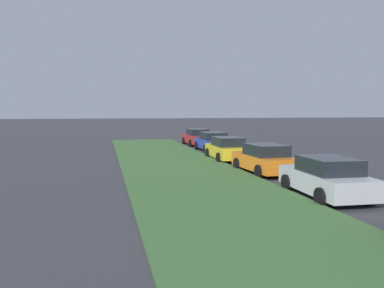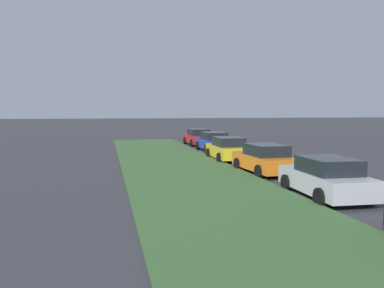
# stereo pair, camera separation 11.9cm
# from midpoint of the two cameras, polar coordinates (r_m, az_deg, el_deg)

# --- Properties ---
(grass_median) EXTENTS (60.00, 6.00, 0.12)m
(grass_median) POSITION_cam_midpoint_polar(r_m,az_deg,el_deg) (12.03, 6.81, -10.09)
(grass_median) COLOR #3D6633
(grass_median) RESTS_ON ground
(parked_car_silver) EXTENTS (4.36, 2.14, 1.47)m
(parked_car_silver) POSITION_cam_midpoint_polar(r_m,az_deg,el_deg) (15.21, 18.84, -4.63)
(parked_car_silver) COLOR #B2B5BA
(parked_car_silver) RESTS_ON ground
(parked_car_orange) EXTENTS (4.38, 2.18, 1.47)m
(parked_car_orange) POSITION_cam_midpoint_polar(r_m,az_deg,el_deg) (20.16, 10.55, -2.16)
(parked_car_orange) COLOR orange
(parked_car_orange) RESTS_ON ground
(parked_car_yellow) EXTENTS (4.32, 2.06, 1.47)m
(parked_car_yellow) POSITION_cam_midpoint_polar(r_m,az_deg,el_deg) (25.12, 5.29, -0.71)
(parked_car_yellow) COLOR gold
(parked_car_yellow) RESTS_ON ground
(parked_car_blue) EXTENTS (4.34, 2.09, 1.47)m
(parked_car_blue) POSITION_cam_midpoint_polar(r_m,az_deg,el_deg) (30.64, 3.20, 0.31)
(parked_car_blue) COLOR #23389E
(parked_car_blue) RESTS_ON ground
(parked_car_red) EXTENTS (4.33, 2.08, 1.47)m
(parked_car_red) POSITION_cam_midpoint_polar(r_m,az_deg,el_deg) (35.73, 0.99, 0.97)
(parked_car_red) COLOR red
(parked_car_red) RESTS_ON ground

